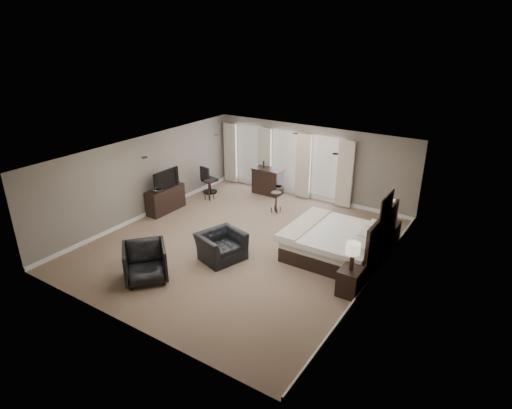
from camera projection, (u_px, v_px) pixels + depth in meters
The scene contains 16 objects.
room at pixel (242, 201), 11.66m from camera, with size 7.60×8.60×2.64m.
window_bay at pixel (284, 162), 15.39m from camera, with size 5.25×0.20×2.30m.
bed at pixel (340, 231), 11.16m from camera, with size 2.40×2.29×1.53m, color silver.
nightstand_near at pixel (350, 281), 9.76m from camera, with size 0.48×0.59×0.64m, color black.
nightstand_far at pixel (388, 233), 12.00m from camera, with size 0.50×0.61×0.67m, color black.
lamp_near at pixel (352, 256), 9.51m from camera, with size 0.32×0.32×0.66m, color beige.
lamp_far at pixel (391, 212), 11.75m from camera, with size 0.31×0.31×0.64m, color beige.
wall_art at pixel (387, 205), 10.22m from camera, with size 0.04×0.96×0.56m, color slate.
dresser at pixel (166, 199), 14.14m from camera, with size 0.46×1.42×0.82m, color black.
tv at pixel (164, 186), 13.96m from camera, with size 1.09×0.63×0.14m, color black.
armchair_near at pixel (221, 242), 11.19m from camera, with size 1.13×0.73×0.99m, color black.
armchair_far at pixel (145, 261), 10.24m from camera, with size 0.99×0.92×1.01m, color black.
bar_counter at pixel (268, 181), 15.62m from camera, with size 1.10×0.57×0.96m, color black.
bar_stool_left at pixel (209, 190), 15.08m from camera, with size 0.34×0.34×0.72m, color black.
bar_stool_right at pixel (276, 202), 14.06m from camera, with size 0.34×0.34×0.71m, color black.
desk_chair at pixel (210, 179), 15.69m from camera, with size 0.53×0.53×1.03m, color black.
Camera 1 is at (6.20, -8.86, 5.70)m, focal length 30.00 mm.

